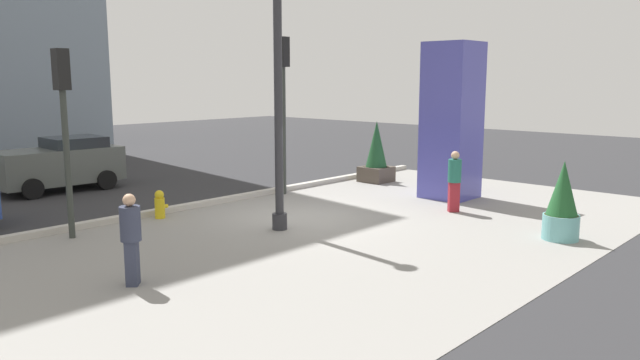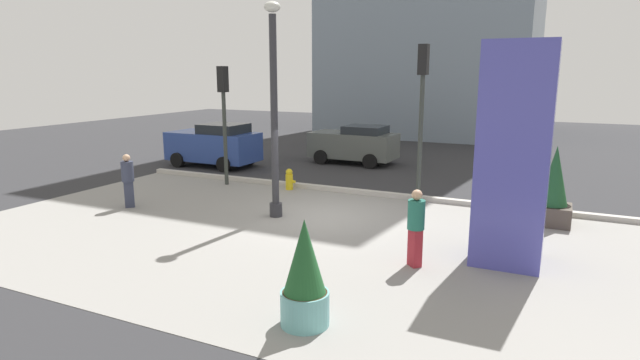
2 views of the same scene
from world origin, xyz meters
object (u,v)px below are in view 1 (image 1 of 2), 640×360
(potted_plant_by_pillar, at_px, (376,155))
(fire_hydrant, at_px, (160,205))
(pedestrian_by_curb, at_px, (454,178))
(lamp_post, at_px, (278,111))
(art_pillar_blue, at_px, (452,121))
(car_intersection, at_px, (60,164))
(pedestrian_crossing, at_px, (131,235))
(potted_plant_mid_plaza, at_px, (562,204))
(traffic_light_corner, at_px, (64,112))
(traffic_light_far_side, at_px, (283,90))

(potted_plant_by_pillar, height_order, fire_hydrant, potted_plant_by_pillar)
(pedestrian_by_curb, bearing_deg, lamp_post, 155.85)
(art_pillar_blue, bearing_deg, lamp_post, 171.99)
(car_intersection, distance_m, pedestrian_crossing, 10.67)
(car_intersection, xyz_separation_m, pedestrian_crossing, (-3.35, -10.13, 0.03))
(art_pillar_blue, height_order, car_intersection, art_pillar_blue)
(art_pillar_blue, bearing_deg, potted_plant_mid_plaza, -120.86)
(potted_plant_mid_plaza, distance_m, traffic_light_corner, 11.30)
(art_pillar_blue, bearing_deg, pedestrian_crossing, -179.24)
(car_intersection, height_order, pedestrian_by_curb, car_intersection)
(art_pillar_blue, relative_size, pedestrian_crossing, 2.85)
(potted_plant_mid_plaza, height_order, fire_hydrant, potted_plant_mid_plaza)
(potted_plant_mid_plaza, height_order, traffic_light_corner, traffic_light_corner)
(pedestrian_by_curb, bearing_deg, potted_plant_mid_plaza, -105.87)
(art_pillar_blue, height_order, pedestrian_by_curb, art_pillar_blue)
(art_pillar_blue, height_order, traffic_light_corner, art_pillar_blue)
(traffic_light_corner, bearing_deg, car_intersection, 67.32)
(lamp_post, xyz_separation_m, art_pillar_blue, (6.32, -0.89, -0.52))
(art_pillar_blue, xyz_separation_m, fire_hydrant, (-7.61, 4.05, -1.97))
(lamp_post, bearing_deg, potted_plant_mid_plaza, -55.66)
(potted_plant_mid_plaza, height_order, traffic_light_far_side, traffic_light_far_side)
(lamp_post, xyz_separation_m, pedestrian_crossing, (-4.54, -1.03, -1.95))
(pedestrian_by_curb, bearing_deg, car_intersection, 117.41)
(art_pillar_blue, distance_m, potted_plant_by_pillar, 3.79)
(lamp_post, bearing_deg, pedestrian_by_curb, -24.15)
(traffic_light_far_side, relative_size, car_intersection, 1.26)
(traffic_light_corner, bearing_deg, potted_plant_by_pillar, -1.93)
(traffic_light_far_side, height_order, pedestrian_crossing, traffic_light_far_side)
(lamp_post, distance_m, car_intersection, 9.38)
(car_intersection, bearing_deg, potted_plant_by_pillar, -38.23)
(fire_hydrant, relative_size, traffic_light_far_side, 0.15)
(fire_hydrant, distance_m, pedestrian_by_curb, 7.88)
(traffic_light_corner, xyz_separation_m, pedestrian_by_curb, (8.37, -4.97, -1.95))
(potted_plant_by_pillar, bearing_deg, fire_hydrant, 175.81)
(potted_plant_mid_plaza, xyz_separation_m, traffic_light_far_side, (-0.38, 8.59, 2.44))
(pedestrian_crossing, bearing_deg, fire_hydrant, 52.23)
(traffic_light_corner, bearing_deg, fire_hydrant, 5.73)
(fire_hydrant, bearing_deg, potted_plant_mid_plaza, -59.83)
(traffic_light_corner, xyz_separation_m, car_intersection, (2.58, 6.18, -2.00))
(traffic_light_far_side, xyz_separation_m, pedestrian_crossing, (-7.81, -4.27, -2.36))
(lamp_post, relative_size, art_pillar_blue, 1.25)
(traffic_light_corner, height_order, pedestrian_by_curb, traffic_light_corner)
(art_pillar_blue, distance_m, pedestrian_crossing, 10.96)
(pedestrian_by_curb, bearing_deg, fire_hydrant, 138.43)
(lamp_post, distance_m, art_pillar_blue, 6.40)
(fire_hydrant, distance_m, traffic_light_far_side, 5.41)
(pedestrian_by_curb, xyz_separation_m, pedestrian_crossing, (-9.13, 1.02, -0.02))
(art_pillar_blue, xyz_separation_m, potted_plant_mid_plaza, (-2.67, -4.46, -1.51))
(car_intersection, bearing_deg, lamp_post, -82.54)
(lamp_post, distance_m, traffic_light_corner, 4.77)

